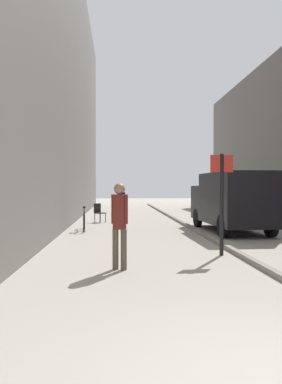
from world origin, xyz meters
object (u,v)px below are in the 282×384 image
at_px(pedestrian_main_foreground, 120,220).
at_px(delivery_van, 231,200).
at_px(bicycle_leaning, 84,221).
at_px(pedestrian_mid_block, 123,199).
at_px(cafe_chair_near_window, 99,211).
at_px(street_sign_post, 222,195).

height_order(pedestrian_main_foreground, delivery_van, delivery_van).
bearing_deg(bicycle_leaning, pedestrian_main_foreground, -83.32).
height_order(pedestrian_mid_block, cafe_chair_near_window, pedestrian_mid_block).
height_order(pedestrian_mid_block, bicycle_leaning, pedestrian_mid_block).
distance_m(pedestrian_mid_block, bicycle_leaning, 9.03).
bearing_deg(street_sign_post, bicycle_leaning, -56.57).
xyz_separation_m(street_sign_post, cafe_chair_near_window, (-3.58, 8.59, -1.00)).
bearing_deg(delivery_van, pedestrian_mid_block, 111.24).
relative_size(delivery_van, cafe_chair_near_window, 5.24).
xyz_separation_m(pedestrian_main_foreground, bicycle_leaning, (-1.39, 6.81, -0.68)).
relative_size(street_sign_post, bicycle_leaning, 1.47).
height_order(pedestrian_mid_block, delivery_van, delivery_van).
distance_m(pedestrian_mid_block, cafe_chair_near_window, 5.84).
xyz_separation_m(delivery_van, street_sign_post, (-1.80, -4.69, 0.31)).
xyz_separation_m(bicycle_leaning, cafe_chair_near_window, (0.43, 3.17, 0.17)).
bearing_deg(delivery_van, pedestrian_main_foreground, -127.98).
relative_size(pedestrian_mid_block, delivery_van, 0.33).
bearing_deg(pedestrian_main_foreground, cafe_chair_near_window, 113.69).
relative_size(pedestrian_mid_block, bicycle_leaning, 0.92).
distance_m(pedestrian_main_foreground, cafe_chair_near_window, 10.03).
distance_m(bicycle_leaning, cafe_chair_near_window, 3.20).
height_order(pedestrian_main_foreground, bicycle_leaning, pedestrian_main_foreground).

